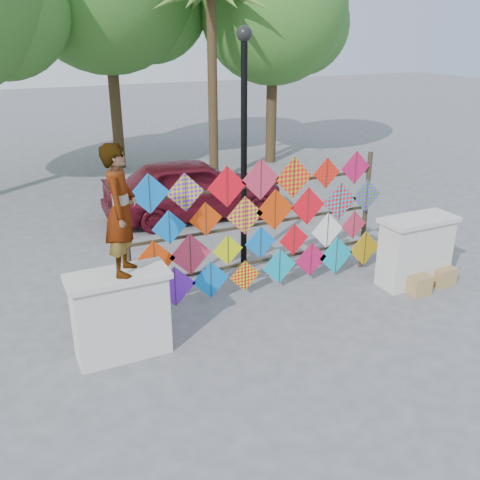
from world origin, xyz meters
The scene contains 11 objects.
ground centered at (0.00, 0.00, 0.00)m, with size 80.00×80.00×0.00m, color gray.
parapet_left centered at (-2.70, -0.20, 0.65)m, with size 1.40×0.65×1.28m.
parapet_right centered at (2.70, -0.20, 0.65)m, with size 1.40×0.65×1.28m.
kite_rack centered at (0.09, 0.73, 1.21)m, with size 4.91×0.24×2.42m.
tree_east centered at (5.09, 9.53, 4.99)m, with size 5.40×4.80×7.42m.
palm_tree centered at (2.20, 8.00, 4.95)m, with size 3.62×3.62×5.83m.
vendor_woman centered at (-2.57, -0.20, 2.17)m, with size 0.65×0.43×1.79m, color #99999E.
sedan centered at (0.41, 5.04, 0.75)m, with size 1.77×4.41×1.50m, color maroon.
lamppost centered at (0.30, 2.00, 2.69)m, with size 0.28×0.28×4.46m.
cardboard_box_near centered at (2.50, -0.56, 0.17)m, with size 0.39×0.34×0.34m, color tan.
cardboard_box_far centered at (3.16, -0.47, 0.17)m, with size 0.40×0.37×0.34m, color tan.
Camera 1 is at (-4.04, -6.90, 4.39)m, focal length 40.00 mm.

